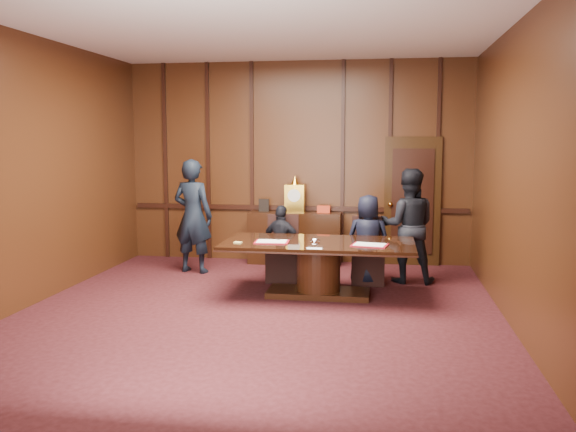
% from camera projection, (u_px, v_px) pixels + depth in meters
% --- Properties ---
extents(room, '(7.00, 7.04, 3.50)m').
position_uv_depth(room, '(263.00, 175.00, 7.37)').
color(room, black).
rests_on(room, ground).
extents(sideboard, '(1.60, 0.45, 1.54)m').
position_uv_depth(sideboard, '(295.00, 236.00, 10.60)').
color(sideboard, black).
rests_on(sideboard, ground).
extents(conference_table, '(2.62, 1.32, 0.76)m').
position_uv_depth(conference_table, '(319.00, 260.00, 8.38)').
color(conference_table, black).
rests_on(conference_table, ground).
extents(folder_left, '(0.48, 0.36, 0.02)m').
position_uv_depth(folder_left, '(272.00, 242.00, 8.30)').
color(folder_left, '#A30F1E').
rests_on(folder_left, conference_table).
extents(folder_right, '(0.51, 0.41, 0.02)m').
position_uv_depth(folder_right, '(370.00, 245.00, 8.04)').
color(folder_right, '#A30F1E').
rests_on(folder_right, conference_table).
extents(inkstand, '(0.20, 0.14, 0.12)m').
position_uv_depth(inkstand, '(315.00, 243.00, 7.90)').
color(inkstand, white).
rests_on(inkstand, conference_table).
extents(notepad, '(0.11, 0.09, 0.01)m').
position_uv_depth(notepad, '(238.00, 242.00, 8.24)').
color(notepad, '#ECD873').
rests_on(notepad, conference_table).
extents(chair_left, '(0.52, 0.52, 0.99)m').
position_uv_depth(chair_left, '(282.00, 261.00, 9.36)').
color(chair_left, black).
rests_on(chair_left, ground).
extents(chair_right, '(0.51, 0.51, 0.99)m').
position_uv_depth(chair_right, '(368.00, 264.00, 9.16)').
color(chair_right, black).
rests_on(chair_right, ground).
extents(signatory_left, '(0.74, 0.48, 1.16)m').
position_uv_depth(signatory_left, '(282.00, 243.00, 9.25)').
color(signatory_left, black).
rests_on(signatory_left, ground).
extents(signatory_right, '(0.69, 0.48, 1.35)m').
position_uv_depth(signatory_right, '(368.00, 240.00, 9.04)').
color(signatory_right, black).
rests_on(signatory_right, ground).
extents(witness_left, '(0.75, 0.57, 1.84)m').
position_uv_depth(witness_left, '(193.00, 216.00, 9.84)').
color(witness_left, black).
rests_on(witness_left, ground).
extents(witness_right, '(0.84, 0.66, 1.72)m').
position_uv_depth(witness_right, '(408.00, 226.00, 9.16)').
color(witness_right, black).
rests_on(witness_right, ground).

